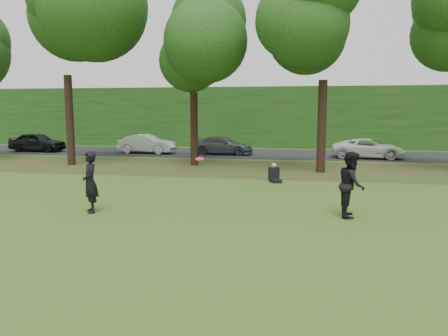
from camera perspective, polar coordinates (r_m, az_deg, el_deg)
name	(u,v)px	position (r m, az deg, el deg)	size (l,w,h in m)	color
ground	(176,238)	(11.10, -6.24, -9.08)	(120.00, 120.00, 0.00)	#38531A
leaf_litter	(244,168)	(23.61, 2.67, -0.06)	(60.00, 7.00, 0.01)	#433417
street	(259,154)	(31.50, 4.57, 1.89)	(70.00, 7.00, 0.02)	black
far_hedge	(266,117)	(37.32, 5.52, 6.62)	(70.00, 3.00, 5.00)	#154213
player_left	(90,182)	(14.10, -17.07, -1.78)	(0.70, 0.46, 1.91)	black
player_right	(351,184)	(13.49, 16.31, -2.06)	(0.95, 0.74, 1.96)	black
parked_cars	(265,146)	(30.23, 5.41, 2.94)	(38.31, 3.81, 1.46)	black
frisbee	(200,159)	(13.21, -3.19, 1.17)	(0.31, 0.30, 0.10)	#ED135C
seated_person	(274,175)	(19.40, 6.60, -0.89)	(0.65, 0.83, 0.83)	black
tree_line	(239,18)	(23.83, 1.91, 18.96)	(55.30, 7.90, 12.31)	black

